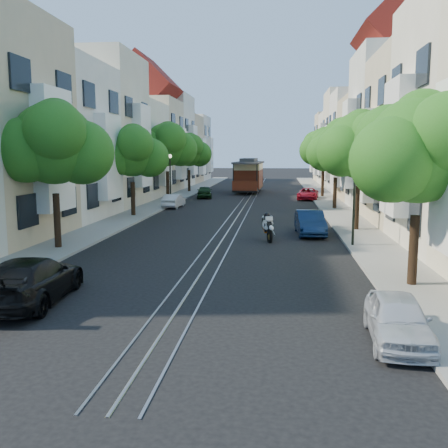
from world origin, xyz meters
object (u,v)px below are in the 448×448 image
(parked_car_e_near, at_px, (398,319))
(tree_e_d, at_px, (324,148))
(tree_w_c, at_px, (168,145))
(lamp_east, at_px, (355,187))
(parked_car_e_mid, at_px, (310,223))
(cable_car, at_px, (249,174))
(tree_w_b, at_px, (133,153))
(tree_w_a, at_px, (55,145))
(tree_w_d, at_px, (189,151))
(parked_car_w_near, at_px, (31,280))
(tree_e_b, at_px, (360,147))
(parked_car_e_far, at_px, (308,194))
(lamp_west, at_px, (170,171))
(parked_car_w_mid, at_px, (174,201))
(parked_car_w_far, at_px, (204,192))
(sportbike_rider, at_px, (267,225))
(tree_e_a, at_px, (421,153))
(tree_e_c, at_px, (337,150))

(parked_car_e_near, bearing_deg, tree_e_d, 91.08)
(tree_w_c, xyz_separation_m, lamp_east, (13.44, -20.98, -2.22))
(lamp_east, height_order, parked_car_e_mid, lamp_east)
(tree_e_d, xyz_separation_m, cable_car, (-7.76, 5.69, -2.81))
(tree_w_b, distance_m, parked_car_e_mid, 13.89)
(tree_e_d, bearing_deg, tree_w_a, -116.41)
(tree_w_a, relative_size, parked_car_e_mid, 1.68)
(tree_w_d, height_order, parked_car_e_near, tree_w_d)
(parked_car_w_near, bearing_deg, tree_e_d, -111.71)
(tree_e_b, height_order, parked_car_e_far, tree_e_b)
(lamp_west, xyz_separation_m, parked_car_e_mid, (10.83, -14.57, -2.19))
(parked_car_w_mid, bearing_deg, tree_w_a, 88.26)
(lamp_west, bearing_deg, parked_car_e_mid, -53.39)
(lamp_west, height_order, parked_car_w_far, lamp_west)
(sportbike_rider, xyz_separation_m, cable_car, (-2.77, 31.22, 1.29))
(cable_car, bearing_deg, tree_w_c, -117.35)
(tree_w_b, relative_size, parked_car_e_mid, 1.58)
(tree_w_b, height_order, parked_car_w_near, tree_w_b)
(tree_w_c, distance_m, parked_car_e_far, 13.87)
(tree_e_d, relative_size, parked_car_e_near, 2.06)
(tree_w_c, height_order, lamp_west, tree_w_c)
(tree_e_d, relative_size, tree_w_d, 1.05)
(lamp_west, xyz_separation_m, parked_car_w_near, (1.90, -27.96, -2.16))
(parked_car_e_near, bearing_deg, lamp_east, 90.18)
(tree_e_a, relative_size, parked_car_e_mid, 1.58)
(tree_e_c, relative_size, tree_w_d, 1.00)
(tree_e_a, relative_size, parked_car_w_mid, 1.89)
(lamp_east, xyz_separation_m, cable_car, (-6.80, 32.66, -0.79))
(sportbike_rider, relative_size, parked_car_w_near, 0.45)
(parked_car_e_far, relative_size, parked_car_w_near, 0.84)
(tree_e_a, distance_m, tree_w_a, 15.25)
(tree_w_d, relative_size, lamp_west, 1.57)
(parked_car_e_mid, xyz_separation_m, parked_car_w_far, (-8.93, 21.45, -0.05))
(tree_w_c, height_order, parked_car_w_mid, tree_w_c)
(parked_car_e_far, bearing_deg, lamp_east, -81.34)
(tree_w_a, height_order, parked_car_e_far, tree_w_a)
(tree_e_a, xyz_separation_m, parked_car_w_near, (-11.66, -2.93, -3.71))
(cable_car, height_order, parked_car_w_mid, cable_car)
(tree_w_c, xyz_separation_m, parked_car_w_far, (2.74, 3.90, -4.47))
(tree_e_d, distance_m, parked_car_e_mid, 24.08)
(lamp_west, distance_m, sportbike_rider, 18.76)
(tree_w_c, height_order, sportbike_rider, tree_w_c)
(parked_car_e_far, bearing_deg, tree_w_c, -159.22)
(parked_car_w_far, bearing_deg, lamp_east, 105.49)
(lamp_east, xyz_separation_m, parked_car_w_far, (-10.70, 24.88, -2.24))
(parked_car_e_far, distance_m, parked_car_w_far, 10.03)
(tree_w_a, height_order, parked_car_w_far, tree_w_a)
(lamp_west, bearing_deg, tree_w_c, 105.75)
(lamp_east, relative_size, parked_car_w_near, 0.88)
(sportbike_rider, bearing_deg, parked_car_w_far, 92.34)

